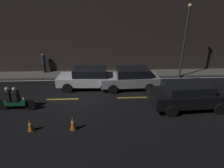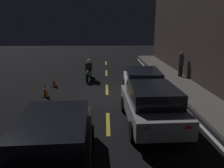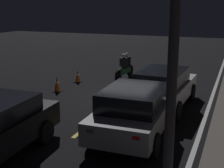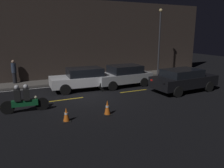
# 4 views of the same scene
# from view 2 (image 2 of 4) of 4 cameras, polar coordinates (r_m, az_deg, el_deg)

# --- Properties ---
(ground_plane) EXTENTS (56.00, 56.00, 0.00)m
(ground_plane) POSITION_cam_2_polar(r_m,az_deg,el_deg) (11.73, -1.29, -2.84)
(ground_plane) COLOR black
(raised_curb) EXTENTS (28.00, 1.81, 0.15)m
(raised_curb) POSITION_cam_2_polar(r_m,az_deg,el_deg) (12.62, 20.21, -2.13)
(raised_curb) COLOR #605B56
(raised_curb) RESTS_ON ground
(building_front) EXTENTS (28.00, 0.30, 6.41)m
(building_front) POSITION_cam_2_polar(r_m,az_deg,el_deg) (12.55, 26.11, 11.76)
(building_front) COLOR #382D28
(building_front) RESTS_ON ground
(lane_dash_a) EXTENTS (2.00, 0.14, 0.01)m
(lane_dash_a) POSITION_cam_2_polar(r_m,az_deg,el_deg) (21.46, -1.56, 5.51)
(lane_dash_a) COLOR gold
(lane_dash_a) RESTS_ON ground
(lane_dash_b) EXTENTS (2.00, 0.14, 0.01)m
(lane_dash_b) POSITION_cam_2_polar(r_m,az_deg,el_deg) (17.04, -1.47, 2.94)
(lane_dash_b) COLOR gold
(lane_dash_b) RESTS_ON ground
(lane_dash_c) EXTENTS (2.00, 0.14, 0.01)m
(lane_dash_c) POSITION_cam_2_polar(r_m,az_deg,el_deg) (12.68, -1.33, -1.42)
(lane_dash_c) COLOR gold
(lane_dash_c) RESTS_ON ground
(lane_dash_d) EXTENTS (2.00, 0.14, 0.01)m
(lane_dash_d) POSITION_cam_2_polar(r_m,az_deg,el_deg) (8.47, -1.05, -10.21)
(lane_dash_d) COLOR gold
(lane_dash_d) RESTS_ON ground
(lane_solid_kerb) EXTENTS (25.20, 0.14, 0.01)m
(lane_solid_kerb) POSITION_cam_2_polar(r_m,az_deg,el_deg) (12.25, 15.16, -2.56)
(lane_solid_kerb) COLOR silver
(lane_solid_kerb) RESTS_ON ground
(sedan_white) EXTENTS (4.25, 2.04, 1.49)m
(sedan_white) POSITION_cam_2_polar(r_m,az_deg,el_deg) (11.12, 7.98, 0.28)
(sedan_white) COLOR silver
(sedan_white) RESTS_ON ground
(hatchback_silver) EXTENTS (4.13, 2.07, 1.50)m
(hatchback_silver) POSITION_cam_2_polar(r_m,az_deg,el_deg) (8.28, 10.27, -5.11)
(hatchback_silver) COLOR #9EA0A5
(hatchback_silver) RESTS_ON ground
(van_black) EXTENTS (4.48, 2.16, 1.49)m
(van_black) POSITION_cam_2_polar(r_m,az_deg,el_deg) (5.64, -15.34, -15.60)
(van_black) COLOR black
(van_black) RESTS_ON ground
(motorcycle) EXTENTS (2.22, 0.41, 1.39)m
(motorcycle) POSITION_cam_2_polar(r_m,az_deg,el_deg) (14.85, -6.08, 3.58)
(motorcycle) COLOR black
(motorcycle) RESTS_ON ground
(traffic_cone_near) EXTENTS (0.37, 0.37, 0.64)m
(traffic_cone_near) POSITION_cam_2_polar(r_m,az_deg,el_deg) (13.68, -14.89, 0.66)
(traffic_cone_near) COLOR black
(traffic_cone_near) RESTS_ON ground
(traffic_cone_mid) EXTENTS (0.38, 0.38, 0.72)m
(traffic_cone_mid) POSITION_cam_2_polar(r_m,az_deg,el_deg) (11.85, -16.98, -1.55)
(traffic_cone_mid) COLOR black
(traffic_cone_mid) RESTS_ON ground
(pedestrian) EXTENTS (0.34, 0.34, 1.71)m
(pedestrian) POSITION_cam_2_polar(r_m,az_deg,el_deg) (15.88, 17.58, 5.07)
(pedestrian) COLOR black
(pedestrian) RESTS_ON raised_curb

